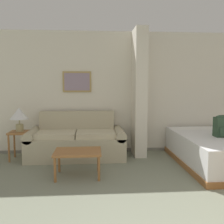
{
  "coord_description": "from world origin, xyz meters",
  "views": [
    {
      "loc": [
        -0.9,
        -1.49,
        1.47
      ],
      "look_at": [
        -0.62,
        2.35,
        1.05
      ],
      "focal_mm": 40.0,
      "sensor_mm": 36.0,
      "label": 1
    }
  ],
  "objects_px": {
    "coffee_table": "(78,154)",
    "backpack": "(222,126)",
    "table_lamp": "(19,115)",
    "couch": "(77,141)"
  },
  "relations": [
    {
      "from": "couch",
      "to": "table_lamp",
      "type": "relative_size",
      "value": 4.14
    },
    {
      "from": "coffee_table",
      "to": "table_lamp",
      "type": "xyz_separation_m",
      "value": [
        -1.19,
        1.01,
        0.52
      ]
    },
    {
      "from": "coffee_table",
      "to": "table_lamp",
      "type": "height_order",
      "value": "table_lamp"
    },
    {
      "from": "couch",
      "to": "table_lamp",
      "type": "bearing_deg",
      "value": -176.92
    },
    {
      "from": "coffee_table",
      "to": "backpack",
      "type": "bearing_deg",
      "value": 6.93
    },
    {
      "from": "table_lamp",
      "to": "backpack",
      "type": "distance_m",
      "value": 3.8
    },
    {
      "from": "table_lamp",
      "to": "backpack",
      "type": "xyz_separation_m",
      "value": [
        3.73,
        -0.7,
        -0.14
      ]
    },
    {
      "from": "couch",
      "to": "table_lamp",
      "type": "height_order",
      "value": "table_lamp"
    },
    {
      "from": "table_lamp",
      "to": "backpack",
      "type": "height_order",
      "value": "table_lamp"
    },
    {
      "from": "coffee_table",
      "to": "backpack",
      "type": "distance_m",
      "value": 2.59
    }
  ]
}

